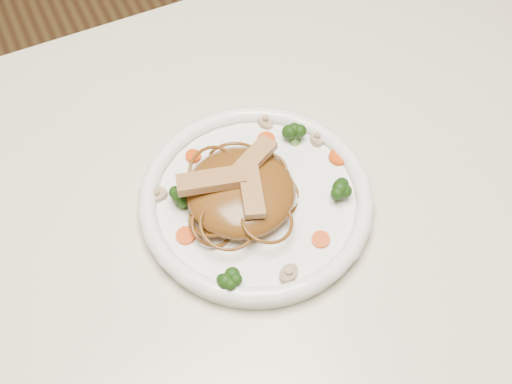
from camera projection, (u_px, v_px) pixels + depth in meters
name	position (u px, v px, depth m)	size (l,w,h in m)	color
table	(236.00, 289.00, 0.81)	(1.20, 0.80, 0.75)	beige
plate	(256.00, 203.00, 0.75)	(0.26, 0.26, 0.02)	white
noodle_mound	(241.00, 192.00, 0.73)	(0.12, 0.12, 0.04)	brown
chicken_a	(252.00, 161.00, 0.72)	(0.07, 0.02, 0.01)	tan
chicken_b	(211.00, 181.00, 0.71)	(0.07, 0.02, 0.01)	tan
chicken_c	(251.00, 189.00, 0.70)	(0.07, 0.02, 0.01)	tan
broccoli_0	(295.00, 135.00, 0.78)	(0.02, 0.02, 0.03)	#193F0D
broccoli_1	(182.00, 198.00, 0.73)	(0.02, 0.02, 0.03)	#193F0D
broccoli_2	(229.00, 281.00, 0.67)	(0.02, 0.02, 0.03)	#193F0D
broccoli_3	(338.00, 189.00, 0.73)	(0.02, 0.02, 0.03)	#193F0D
carrot_0	(266.00, 140.00, 0.79)	(0.02, 0.02, 0.01)	#DE4A08
carrot_1	(186.00, 236.00, 0.71)	(0.02, 0.02, 0.01)	#DE4A08
carrot_2	(338.00, 157.00, 0.77)	(0.02, 0.02, 0.01)	#DE4A08
carrot_3	(193.00, 156.00, 0.77)	(0.02, 0.02, 0.01)	#DE4A08
carrot_4	(321.00, 240.00, 0.71)	(0.02, 0.02, 0.01)	#DE4A08
mushroom_0	(289.00, 274.00, 0.69)	(0.02, 0.02, 0.01)	tan
mushroom_1	(317.00, 138.00, 0.79)	(0.02, 0.02, 0.01)	tan
mushroom_2	(156.00, 195.00, 0.74)	(0.02, 0.02, 0.01)	tan
mushroom_3	(265.00, 121.00, 0.80)	(0.02, 0.02, 0.01)	tan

